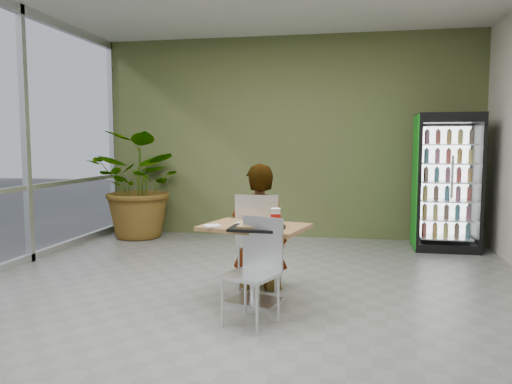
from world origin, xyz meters
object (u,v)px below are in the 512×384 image
dining_table (255,248)px  beverage_fridge (447,182)px  chair_near (257,261)px  soda_cup (276,217)px  chair_far (259,234)px  potted_plant (143,185)px  seated_woman (260,240)px  cafeteria_tray (257,228)px

dining_table → beverage_fridge: bearing=52.6°
dining_table → chair_near: (0.10, -0.46, -0.02)m
chair_near → soda_cup: 0.55m
dining_table → chair_near: 0.47m
chair_near → dining_table: bearing=124.7°
chair_far → potted_plant: potted_plant is taller
dining_table → chair_far: bearing=95.8°
beverage_fridge → chair_near: bearing=-121.3°
dining_table → seated_woman: size_ratio=0.66×
chair_near → beverage_fridge: beverage_fridge is taller
beverage_fridge → potted_plant: (-4.59, 0.05, -0.12)m
chair_near → soda_cup: bearing=99.7°
beverage_fridge → dining_table: bearing=-126.6°
chair_near → seated_woman: bearing=120.7°
dining_table → potted_plant: potted_plant is taller
cafeteria_tray → potted_plant: bearing=127.5°
beverage_fridge → potted_plant: bearing=-179.7°
potted_plant → dining_table: bearing=-51.0°
dining_table → soda_cup: bearing=-6.3°
chair_far → potted_plant: bearing=-46.6°
dining_table → chair_far: (-0.05, 0.46, 0.05)m
chair_near → potted_plant: (-2.48, 3.39, 0.33)m
chair_near → beverage_fridge: size_ratio=0.46×
soda_cup → cafeteria_tray: 0.28m
chair_far → soda_cup: (0.25, -0.49, 0.25)m
chair_near → beverage_fridge: (2.11, 3.35, 0.44)m
chair_near → cafeteria_tray: 0.32m
dining_table → soda_cup: (0.20, -0.02, 0.29)m
chair_far → chair_near: (0.15, -0.92, -0.06)m
dining_table → seated_woman: (-0.05, 0.52, -0.03)m
soda_cup → dining_table: bearing=173.7°
chair_near → beverage_fridge: 3.98m
seated_woman → cafeteria_tray: seated_woman is taller
dining_table → cafeteria_tray: 0.35m
dining_table → chair_near: chair_near is taller
chair_near → potted_plant: bearing=148.1°
potted_plant → cafeteria_tray: bearing=-52.5°
seated_woman → cafeteria_tray: 0.82m
dining_table → chair_far: chair_far is taller
dining_table → cafeteria_tray: (0.07, -0.25, 0.23)m
potted_plant → soda_cup: bearing=-48.9°
cafeteria_tray → beverage_fridge: beverage_fridge is taller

